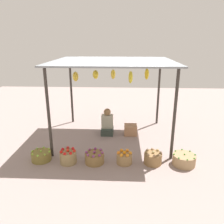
{
  "coord_description": "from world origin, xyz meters",
  "views": [
    {
      "loc": [
        0.26,
        -5.99,
        2.72
      ],
      "look_at": [
        0.0,
        -0.58,
        0.95
      ],
      "focal_mm": 35.81,
      "sensor_mm": 36.0,
      "label": 1
    }
  ],
  "objects_px": {
    "basket_oranges": "(124,158)",
    "basket_potatoes": "(153,158)",
    "basket_limes": "(41,156)",
    "wooden_crate_near_vendor": "(131,130)",
    "basket_red_tomatoes": "(68,157)",
    "basket_green_chilies": "(184,160)",
    "vendor_person": "(107,124)",
    "basket_purple_onions": "(95,158)"
  },
  "relations": [
    {
      "from": "basket_red_tomatoes",
      "to": "basket_limes",
      "type": "bearing_deg",
      "value": 172.68
    },
    {
      "from": "vendor_person",
      "to": "basket_red_tomatoes",
      "type": "distance_m",
      "value": 1.91
    },
    {
      "from": "basket_limes",
      "to": "basket_oranges",
      "type": "height_order",
      "value": "basket_oranges"
    },
    {
      "from": "vendor_person",
      "to": "wooden_crate_near_vendor",
      "type": "distance_m",
      "value": 0.72
    },
    {
      "from": "basket_green_chilies",
      "to": "wooden_crate_near_vendor",
      "type": "distance_m",
      "value": 2.01
    },
    {
      "from": "basket_limes",
      "to": "basket_purple_onions",
      "type": "relative_size",
      "value": 1.04
    },
    {
      "from": "basket_oranges",
      "to": "vendor_person",
      "type": "bearing_deg",
      "value": 106.67
    },
    {
      "from": "basket_green_chilies",
      "to": "basket_potatoes",
      "type": "bearing_deg",
      "value": 179.04
    },
    {
      "from": "basket_potatoes",
      "to": "basket_green_chilies",
      "type": "bearing_deg",
      "value": -0.96
    },
    {
      "from": "basket_oranges",
      "to": "basket_potatoes",
      "type": "bearing_deg",
      "value": 1.13
    },
    {
      "from": "basket_potatoes",
      "to": "wooden_crate_near_vendor",
      "type": "height_order",
      "value": "basket_potatoes"
    },
    {
      "from": "vendor_person",
      "to": "basket_potatoes",
      "type": "relative_size",
      "value": 1.93
    },
    {
      "from": "vendor_person",
      "to": "basket_potatoes",
      "type": "height_order",
      "value": "vendor_person"
    },
    {
      "from": "vendor_person",
      "to": "basket_purple_onions",
      "type": "height_order",
      "value": "vendor_person"
    },
    {
      "from": "basket_oranges",
      "to": "basket_limes",
      "type": "bearing_deg",
      "value": 178.81
    },
    {
      "from": "basket_limes",
      "to": "basket_red_tomatoes",
      "type": "distance_m",
      "value": 0.67
    },
    {
      "from": "basket_limes",
      "to": "basket_potatoes",
      "type": "height_order",
      "value": "basket_potatoes"
    },
    {
      "from": "basket_red_tomatoes",
      "to": "basket_potatoes",
      "type": "height_order",
      "value": "basket_red_tomatoes"
    },
    {
      "from": "basket_limes",
      "to": "basket_green_chilies",
      "type": "distance_m",
      "value": 3.3
    },
    {
      "from": "basket_red_tomatoes",
      "to": "basket_purple_onions",
      "type": "xyz_separation_m",
      "value": [
        0.6,
        0.03,
        -0.02
      ]
    },
    {
      "from": "basket_green_chilies",
      "to": "basket_oranges",
      "type": "bearing_deg",
      "value": -179.95
    },
    {
      "from": "basket_red_tomatoes",
      "to": "basket_green_chilies",
      "type": "xyz_separation_m",
      "value": [
        2.64,
        0.05,
        -0.03
      ]
    },
    {
      "from": "basket_red_tomatoes",
      "to": "basket_potatoes",
      "type": "distance_m",
      "value": 1.94
    },
    {
      "from": "basket_red_tomatoes",
      "to": "basket_green_chilies",
      "type": "bearing_deg",
      "value": 0.99
    },
    {
      "from": "basket_green_chilies",
      "to": "wooden_crate_near_vendor",
      "type": "xyz_separation_m",
      "value": [
        -1.16,
        1.65,
        0.02
      ]
    },
    {
      "from": "basket_purple_onions",
      "to": "basket_potatoes",
      "type": "xyz_separation_m",
      "value": [
        1.34,
        0.03,
        0.01
      ]
    },
    {
      "from": "basket_limes",
      "to": "basket_red_tomatoes",
      "type": "xyz_separation_m",
      "value": [
        0.66,
        -0.09,
        0.04
      ]
    },
    {
      "from": "basket_red_tomatoes",
      "to": "basket_oranges",
      "type": "relative_size",
      "value": 1.06
    },
    {
      "from": "basket_purple_onions",
      "to": "basket_green_chilies",
      "type": "distance_m",
      "value": 2.04
    },
    {
      "from": "vendor_person",
      "to": "wooden_crate_near_vendor",
      "type": "xyz_separation_m",
      "value": [
        0.7,
        -0.04,
        -0.15
      ]
    },
    {
      "from": "basket_limes",
      "to": "wooden_crate_near_vendor",
      "type": "distance_m",
      "value": 2.68
    },
    {
      "from": "basket_limes",
      "to": "basket_oranges",
      "type": "xyz_separation_m",
      "value": [
        1.95,
        -0.04,
        0.02
      ]
    },
    {
      "from": "basket_potatoes",
      "to": "basket_purple_onions",
      "type": "bearing_deg",
      "value": -178.73
    },
    {
      "from": "basket_green_chilies",
      "to": "basket_red_tomatoes",
      "type": "bearing_deg",
      "value": -179.01
    },
    {
      "from": "basket_green_chilies",
      "to": "basket_purple_onions",
      "type": "bearing_deg",
      "value": -179.49
    },
    {
      "from": "vendor_person",
      "to": "basket_red_tomatoes",
      "type": "relative_size",
      "value": 2.04
    },
    {
      "from": "basket_limes",
      "to": "basket_red_tomatoes",
      "type": "relative_size",
      "value": 1.2
    },
    {
      "from": "basket_limes",
      "to": "wooden_crate_near_vendor",
      "type": "relative_size",
      "value": 1.24
    },
    {
      "from": "basket_red_tomatoes",
      "to": "basket_green_chilies",
      "type": "distance_m",
      "value": 2.64
    },
    {
      "from": "vendor_person",
      "to": "basket_limes",
      "type": "xyz_separation_m",
      "value": [
        -1.45,
        -1.65,
        -0.19
      ]
    },
    {
      "from": "basket_potatoes",
      "to": "basket_green_chilies",
      "type": "height_order",
      "value": "basket_potatoes"
    },
    {
      "from": "vendor_person",
      "to": "basket_purple_onions",
      "type": "xyz_separation_m",
      "value": [
        -0.18,
        -1.7,
        -0.17
      ]
    }
  ]
}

